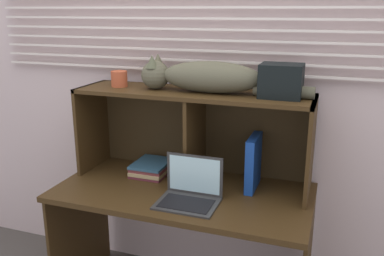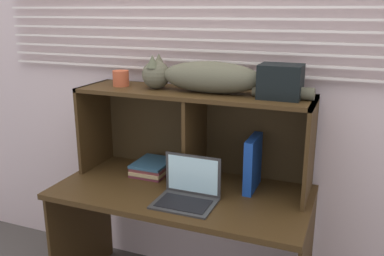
% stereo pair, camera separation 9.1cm
% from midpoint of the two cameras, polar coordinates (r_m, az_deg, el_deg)
% --- Properties ---
extents(back_panel_with_blinds, '(4.40, 0.08, 2.50)m').
position_cam_midpoint_polar(back_panel_with_blinds, '(2.45, 3.02, 6.55)').
color(back_panel_with_blinds, beige).
rests_on(back_panel_with_blinds, ground).
extents(desk, '(1.36, 0.67, 0.72)m').
position_cam_midpoint_polar(desk, '(2.33, -0.28, -11.65)').
color(desk, '#3A2712').
rests_on(desk, ground).
extents(hutch_shelf_unit, '(1.29, 0.35, 0.51)m').
position_cam_midpoint_polar(hutch_shelf_unit, '(2.31, 1.50, 1.24)').
color(hutch_shelf_unit, '#3A2712').
rests_on(hutch_shelf_unit, desk).
extents(cat, '(0.93, 0.18, 0.19)m').
position_cam_midpoint_polar(cat, '(2.21, 2.68, 6.98)').
color(cat, '#54523E').
rests_on(cat, hutch_shelf_unit).
extents(laptop, '(0.30, 0.23, 0.22)m').
position_cam_midpoint_polar(laptop, '(2.12, 0.64, -8.81)').
color(laptop, '#313131').
rests_on(laptop, desk).
extents(binder_upright, '(0.05, 0.22, 0.29)m').
position_cam_midpoint_polar(binder_upright, '(2.25, 9.46, -4.81)').
color(binder_upright, '#163E98').
rests_on(binder_upright, desk).
extents(book_stack, '(0.20, 0.25, 0.07)m').
position_cam_midpoint_polar(book_stack, '(2.47, -4.36, -5.38)').
color(book_stack, brown).
rests_on(book_stack, desk).
extents(small_basket, '(0.09, 0.09, 0.09)m').
position_cam_midpoint_polar(small_basket, '(2.42, -8.64, 6.72)').
color(small_basket, '#B94F2E').
rests_on(small_basket, hutch_shelf_unit).
extents(storage_box, '(0.21, 0.17, 0.17)m').
position_cam_midpoint_polar(storage_box, '(2.11, 13.24, 6.22)').
color(storage_box, black).
rests_on(storage_box, hutch_shelf_unit).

